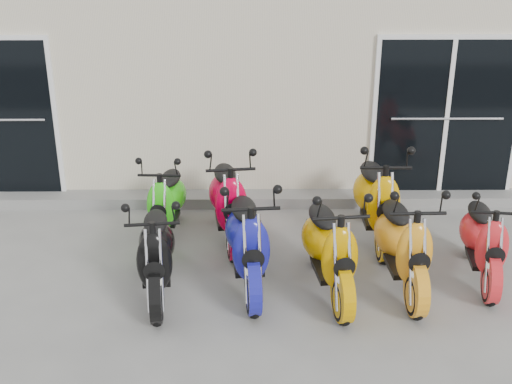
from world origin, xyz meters
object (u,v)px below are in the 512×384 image
(scooter_front_black, at_px, (155,242))
(scooter_front_orange_a, at_px, (330,237))
(scooter_front_orange_b, at_px, (404,233))
(scooter_back_green, at_px, (166,193))
(scooter_back_red, at_px, (228,190))
(scooter_front_blue, at_px, (247,229))
(scooter_front_red, at_px, (485,230))
(scooter_back_yellow, at_px, (377,188))

(scooter_front_black, height_order, scooter_front_orange_a, scooter_front_orange_a)
(scooter_front_orange_b, distance_m, scooter_back_green, 2.92)
(scooter_front_orange_b, xyz_separation_m, scooter_back_red, (-1.86, 1.19, 0.01))
(scooter_front_blue, bearing_deg, scooter_front_orange_a, -15.69)
(scooter_front_red, bearing_deg, scooter_back_yellow, 143.09)
(scooter_front_black, height_order, scooter_front_blue, scooter_front_blue)
(scooter_back_red, bearing_deg, scooter_front_orange_b, -39.66)
(scooter_front_orange_a, bearing_deg, scooter_back_green, 136.48)
(scooter_front_black, distance_m, scooter_front_orange_a, 1.78)
(scooter_front_orange_b, xyz_separation_m, scooter_front_red, (0.91, 0.18, -0.06))
(scooter_front_blue, xyz_separation_m, scooter_front_red, (2.54, 0.12, -0.08))
(scooter_back_yellow, bearing_deg, scooter_back_green, 177.99)
(scooter_back_red, height_order, scooter_back_yellow, scooter_back_yellow)
(scooter_back_yellow, bearing_deg, scooter_back_red, 179.92)
(scooter_back_red, bearing_deg, scooter_front_black, -125.17)
(scooter_front_black, bearing_deg, scooter_back_green, 85.86)
(scooter_front_blue, height_order, scooter_front_red, scooter_front_blue)
(scooter_front_orange_a, distance_m, scooter_front_orange_b, 0.78)
(scooter_front_orange_a, distance_m, scooter_back_red, 1.68)
(scooter_front_black, distance_m, scooter_front_red, 3.49)
(scooter_front_orange_a, relative_size, scooter_back_yellow, 0.95)
(scooter_front_orange_a, height_order, scooter_back_green, scooter_front_orange_a)
(scooter_front_orange_b, height_order, scooter_back_red, scooter_back_red)
(scooter_front_orange_a, xyz_separation_m, scooter_front_red, (1.69, 0.27, -0.06))
(scooter_front_blue, distance_m, scooter_front_red, 2.54)
(scooter_front_black, height_order, scooter_front_red, scooter_front_black)
(scooter_front_orange_b, relative_size, scooter_back_yellow, 0.95)
(scooter_front_black, height_order, scooter_front_orange_b, scooter_front_orange_b)
(scooter_back_green, xyz_separation_m, scooter_back_red, (0.76, -0.10, 0.07))
(scooter_front_black, xyz_separation_m, scooter_back_yellow, (2.50, 1.28, 0.07))
(scooter_front_orange_b, xyz_separation_m, scooter_back_yellow, (-0.07, 1.16, 0.03))
(scooter_front_blue, relative_size, scooter_back_green, 1.14)
(scooter_front_black, distance_m, scooter_front_orange_b, 2.57)
(scooter_back_green, bearing_deg, scooter_back_yellow, 0.09)
(scooter_front_black, distance_m, scooter_back_red, 1.49)
(scooter_back_red, bearing_deg, scooter_back_yellow, -7.97)
(scooter_front_orange_b, xyz_separation_m, scooter_back_green, (-2.62, 1.29, -0.06))
(scooter_front_blue, xyz_separation_m, scooter_back_yellow, (1.56, 1.10, 0.02))
(scooter_front_blue, height_order, scooter_back_green, scooter_front_blue)
(scooter_front_black, relative_size, scooter_back_red, 0.93)
(scooter_front_orange_b, bearing_deg, scooter_front_red, 9.31)
(scooter_front_orange_b, bearing_deg, scooter_front_blue, 176.19)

